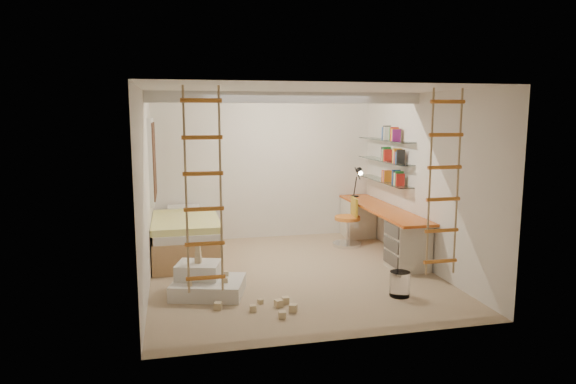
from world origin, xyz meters
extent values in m
plane|color=#9E8166|center=(0.00, 0.00, 0.00)|extent=(4.50, 4.50, 0.00)
cube|color=white|center=(0.00, 0.30, 2.52)|extent=(4.00, 0.18, 0.16)
cube|color=white|center=(-1.97, 1.50, 1.55)|extent=(0.06, 1.15, 1.35)
cube|color=#4C2D1E|center=(-1.93, 1.50, 1.55)|extent=(0.02, 1.00, 1.20)
cylinder|color=white|center=(1.11, -1.21, 0.16)|extent=(0.26, 0.26, 0.32)
cube|color=#D05818|center=(1.72, 0.83, 0.73)|extent=(0.55, 2.80, 0.04)
cube|color=beige|center=(1.72, 1.93, 0.35)|extent=(0.52, 0.55, 0.71)
cube|color=beige|center=(1.72, -0.17, 0.35)|extent=(0.52, 0.55, 0.71)
cube|color=#4C4742|center=(1.45, -0.17, 0.61)|extent=(0.02, 0.50, 0.18)
cube|color=#4C4742|center=(1.45, -0.17, 0.39)|extent=(0.02, 0.50, 0.18)
cube|color=#4C4742|center=(1.45, -0.17, 0.17)|extent=(0.02, 0.50, 0.18)
cube|color=white|center=(1.87, 1.13, 1.15)|extent=(0.25, 1.80, 0.01)
cube|color=white|center=(1.87, 1.13, 1.50)|extent=(0.25, 1.80, 0.01)
cube|color=white|center=(1.87, 1.13, 1.85)|extent=(0.25, 1.80, 0.01)
cube|color=#AD7F51|center=(-1.48, 1.23, 0.23)|extent=(1.00, 2.00, 0.45)
cube|color=white|center=(-1.48, 1.23, 0.51)|extent=(0.95, 1.95, 0.12)
cube|color=yellow|center=(-1.48, 1.08, 0.62)|extent=(1.02, 1.60, 0.10)
cube|color=white|center=(-1.48, 2.03, 0.63)|extent=(0.55, 0.35, 0.12)
cylinder|color=black|center=(1.67, 1.98, 0.76)|extent=(0.14, 0.14, 0.02)
cylinder|color=black|center=(1.67, 1.98, 0.95)|extent=(0.02, 0.15, 0.36)
cylinder|color=black|center=(1.67, 1.88, 1.20)|extent=(0.02, 0.27, 0.20)
cone|color=black|center=(1.67, 1.76, 1.25)|extent=(0.12, 0.14, 0.15)
cylinder|color=#FFEABF|center=(1.67, 1.72, 1.22)|extent=(0.08, 0.04, 0.08)
cylinder|color=orange|center=(1.29, 1.30, 0.49)|extent=(0.48, 0.48, 0.06)
cube|color=gold|center=(1.40, 1.28, 0.69)|extent=(0.07, 0.34, 0.32)
cylinder|color=silver|center=(1.29, 1.30, 0.27)|extent=(0.06, 0.06, 0.44)
cylinder|color=silver|center=(1.29, 1.30, 0.03)|extent=(0.55, 0.55, 0.05)
cube|color=silver|center=(-1.25, -0.62, 0.10)|extent=(1.03, 0.90, 0.20)
cube|color=silver|center=(-1.37, -0.48, 0.29)|extent=(0.64, 0.57, 0.20)
cube|color=#CCB284|center=(-1.37, -0.48, 0.43)|extent=(0.10, 0.10, 0.08)
cube|color=#CCB284|center=(-1.37, -0.48, 0.51)|extent=(0.09, 0.09, 0.07)
cube|color=#CCB284|center=(-1.37, -0.48, 0.60)|extent=(0.07, 0.07, 0.12)
cube|color=#CCB284|center=(-1.05, -0.76, 0.23)|extent=(0.06, 0.06, 0.06)
cube|color=#CCB284|center=(-1.01, -0.50, 0.23)|extent=(0.06, 0.06, 0.06)
cube|color=#CCB284|center=(-1.49, -0.79, 0.23)|extent=(0.06, 0.06, 0.06)
cube|color=#CCB284|center=(-0.66, -1.08, 0.04)|extent=(0.07, 0.07, 0.07)
cube|color=#CCB284|center=(-0.49, -1.57, 0.04)|extent=(0.07, 0.07, 0.07)
cube|color=#CCB284|center=(-1.18, -1.14, 0.04)|extent=(0.07, 0.07, 0.07)
cube|color=#CCB284|center=(-0.36, -1.14, 0.04)|extent=(0.07, 0.07, 0.07)
cube|color=#CCB284|center=(-0.46, -1.22, 0.04)|extent=(0.07, 0.07, 0.07)
cube|color=#CCB284|center=(-0.78, -1.30, 0.04)|extent=(0.07, 0.07, 0.07)
cube|color=#CCB284|center=(-0.33, -1.40, 0.04)|extent=(0.07, 0.07, 0.07)
cube|color=red|center=(1.87, 1.13, 1.27)|extent=(0.14, 0.64, 0.22)
cube|color=#1E722D|center=(1.87, 1.13, 1.62)|extent=(0.14, 0.64, 0.22)
cube|color=white|center=(1.87, 1.13, 1.97)|extent=(0.14, 0.52, 0.22)
camera|label=1|loc=(-1.65, -6.98, 2.32)|focal=32.00mm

